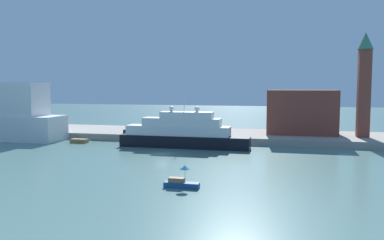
{
  "coord_description": "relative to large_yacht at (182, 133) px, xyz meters",
  "views": [
    {
      "loc": [
        25.4,
        -77.25,
        13.91
      ],
      "look_at": [
        4.9,
        6.0,
        6.57
      ],
      "focal_mm": 37.6,
      "sensor_mm": 36.0,
      "label": 1
    }
  ],
  "objects": [
    {
      "name": "ground",
      "position": [
        -1.78,
        -9.45,
        -3.24
      ],
      "size": [
        400.0,
        400.0,
        0.0
      ],
      "primitive_type": "plane",
      "color": "slate"
    },
    {
      "name": "quay_dock",
      "position": [
        -1.78,
        17.16,
        -2.42
      ],
      "size": [
        110.0,
        21.22,
        1.64
      ],
      "primitive_type": "cube",
      "color": "gray",
      "rests_on": "ground"
    },
    {
      "name": "large_yacht",
      "position": [
        0.0,
        0.0,
        0.0
      ],
      "size": [
        29.5,
        4.54,
        11.96
      ],
      "color": "black",
      "rests_on": "ground"
    },
    {
      "name": "small_motorboat",
      "position": [
        9.33,
        -34.76,
        -2.31
      ],
      "size": [
        4.86,
        1.52,
        3.14
      ],
      "color": "navy",
      "rests_on": "ground"
    },
    {
      "name": "work_barge",
      "position": [
        -26.42,
        1.21,
        -2.76
      ],
      "size": [
        4.11,
        1.79,
        0.94
      ],
      "primitive_type": "cube",
      "color": "olive",
      "rests_on": "ground"
    },
    {
      "name": "harbor_building",
      "position": [
        26.43,
        19.9,
        3.98
      ],
      "size": [
        17.16,
        11.76,
        11.15
      ],
      "primitive_type": "cube",
      "color": "brown",
      "rests_on": "quay_dock"
    },
    {
      "name": "bell_tower",
      "position": [
        40.41,
        15.65,
        11.81
      ],
      "size": [
        3.6,
        3.6,
        24.75
      ],
      "color": "brown",
      "rests_on": "quay_dock"
    },
    {
      "name": "parked_car",
      "position": [
        -16.4,
        10.41,
        -0.96
      ],
      "size": [
        4.4,
        1.75,
        1.48
      ],
      "color": "black",
      "rests_on": "quay_dock"
    },
    {
      "name": "person_figure",
      "position": [
        -12.03,
        12.45,
        -0.75
      ],
      "size": [
        0.36,
        0.36,
        1.82
      ],
      "color": "#4C4C4C",
      "rests_on": "quay_dock"
    },
    {
      "name": "mooring_bollard",
      "position": [
        4.9,
        7.66,
        -1.15
      ],
      "size": [
        0.47,
        0.47,
        0.89
      ],
      "primitive_type": "cylinder",
      "color": "black",
      "rests_on": "quay_dock"
    }
  ]
}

